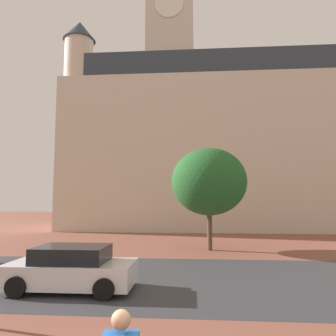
{
  "coord_description": "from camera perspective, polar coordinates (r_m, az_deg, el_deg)",
  "views": [
    {
      "loc": [
        1.15,
        -3.23,
        2.95
      ],
      "look_at": [
        0.11,
        10.52,
        4.32
      ],
      "focal_mm": 33.71,
      "sensor_mm": 36.0,
      "label": 1
    }
  ],
  "objects": [
    {
      "name": "ground_plane",
      "position": [
        13.6,
        -0.65,
        -18.19
      ],
      "size": [
        120.0,
        120.0,
        0.0
      ],
      "primitive_type": "plane",
      "color": "brown"
    },
    {
      "name": "street_asphalt_strip",
      "position": [
        12.46,
        -1.15,
        -19.35
      ],
      "size": [
        120.0,
        7.89,
        0.0
      ],
      "primitive_type": "cube",
      "color": "#38383D",
      "rests_on": "ground_plane"
    },
    {
      "name": "landmark_building",
      "position": [
        33.71,
        7.11,
        5.09
      ],
      "size": [
        29.96,
        10.68,
        30.83
      ],
      "color": "beige",
      "rests_on": "ground_plane"
    },
    {
      "name": "car_white",
      "position": [
        11.27,
        -17.0,
        -17.03
      ],
      "size": [
        4.08,
        2.08,
        1.42
      ],
      "color": "silver",
      "rests_on": "ground_plane"
    },
    {
      "name": "tree_curb_far",
      "position": [
        18.85,
        7.42,
        -2.46
      ],
      "size": [
        4.44,
        4.44,
        5.99
      ],
      "color": "brown",
      "rests_on": "ground_plane"
    }
  ]
}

